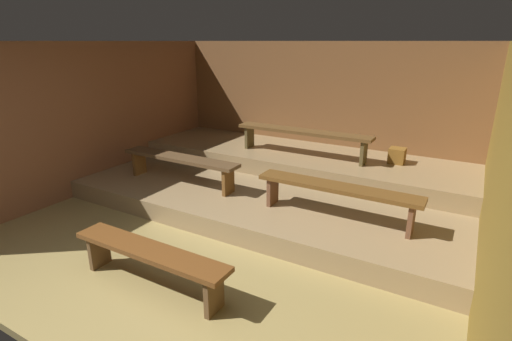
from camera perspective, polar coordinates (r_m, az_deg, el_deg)
ground at (r=5.14m, az=-1.21°, el=-7.33°), size 6.02×5.47×0.08m
wall_back at (r=6.85m, az=9.18°, el=9.05°), size 6.02×0.06×2.20m
wall_left at (r=6.50m, az=-21.77°, el=7.48°), size 0.06×5.47×2.20m
wall_right at (r=4.10m, az=32.03°, el=0.08°), size 0.06×5.47×2.20m
platform_lower at (r=5.73m, az=3.02°, el=-2.76°), size 5.22×3.04×0.25m
platform_middle at (r=6.33m, az=6.35°, el=1.63°), size 5.22×1.45×0.25m
bench_floor_center at (r=3.77m, az=-15.37°, el=-12.03°), size 1.68×0.29×0.40m
bench_lower_left at (r=5.60m, az=-11.13°, el=1.34°), size 1.88×0.29×0.40m
bench_lower_right at (r=4.49m, az=11.80°, el=-3.02°), size 1.88×0.29×0.40m
bench_middle_center at (r=6.03m, az=6.87°, el=5.31°), size 2.16×0.29×0.40m
wooden_crate_middle at (r=6.03m, az=20.03°, el=2.08°), size 0.22×0.22×0.22m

